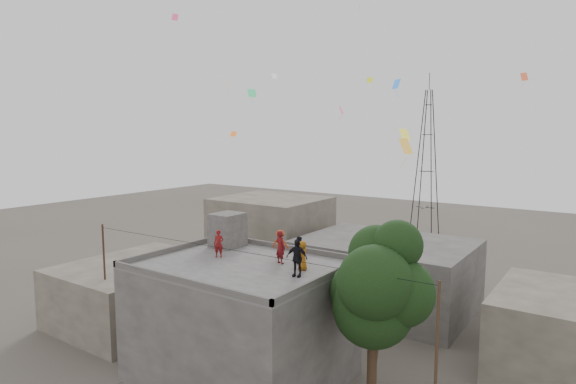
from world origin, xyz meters
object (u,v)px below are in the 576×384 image
(stair_head_box, at_px, (228,230))
(tree, at_px, (378,288))
(person_dark_adult, at_px, (297,258))
(transmission_tower, at_px, (427,163))
(person_red_adult, at_px, (280,247))

(stair_head_box, xyz_separation_m, tree, (10.57, -2.00, -1.00))
(tree, distance_m, person_dark_adult, 4.01)
(tree, bearing_deg, transmission_tower, 106.09)
(person_dark_adult, bearing_deg, transmission_tower, 88.93)
(person_red_adult, bearing_deg, person_dark_adult, 159.80)
(person_red_adult, bearing_deg, stair_head_box, 0.51)
(transmission_tower, relative_size, person_dark_adult, 11.18)
(transmission_tower, bearing_deg, stair_head_box, -88.77)
(tree, height_order, transmission_tower, transmission_tower)
(stair_head_box, bearing_deg, person_red_adult, -14.82)
(transmission_tower, relative_size, person_red_adult, 11.56)
(stair_head_box, distance_m, transmission_tower, 37.46)
(stair_head_box, xyz_separation_m, person_red_adult, (4.77, -1.26, -0.13))
(transmission_tower, bearing_deg, tree, -73.91)
(transmission_tower, height_order, person_red_adult, transmission_tower)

